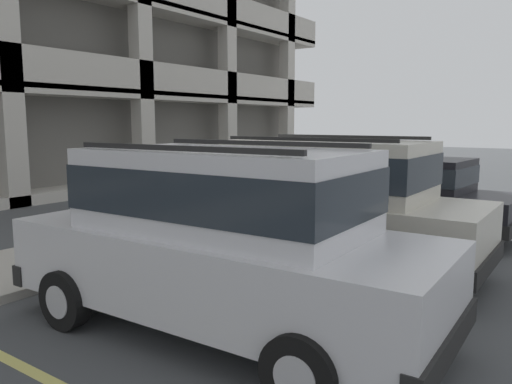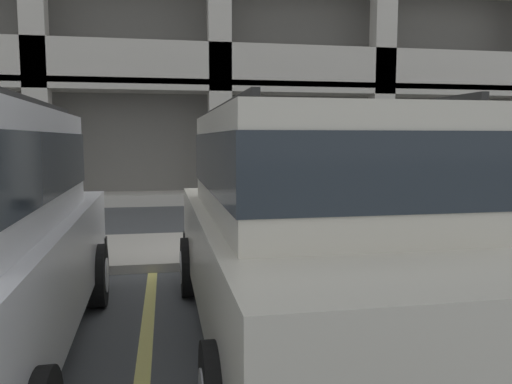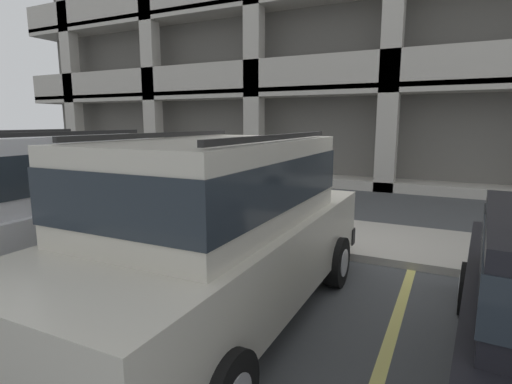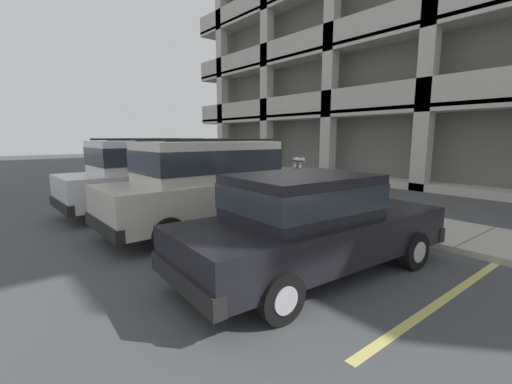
{
  "view_description": "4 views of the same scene",
  "coord_description": "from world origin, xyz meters",
  "px_view_note": "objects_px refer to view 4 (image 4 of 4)",
  "views": [
    {
      "loc": [
        -6.95,
        -5.78,
        2.25
      ],
      "look_at": [
        0.11,
        -0.8,
        1.03
      ],
      "focal_mm": 35.0,
      "sensor_mm": 36.0,
      "label": 1
    },
    {
      "loc": [
        -1.35,
        -6.34,
        1.76
      ],
      "look_at": [
        -0.3,
        -0.53,
        1.13
      ],
      "focal_mm": 35.0,
      "sensor_mm": 36.0,
      "label": 2
    },
    {
      "loc": [
        1.98,
        -5.8,
        2.15
      ],
      "look_at": [
        -0.53,
        -0.76,
        1.16
      ],
      "focal_mm": 28.0,
      "sensor_mm": 36.0,
      "label": 3
    },
    {
      "loc": [
        6.31,
        -6.27,
        2.07
      ],
      "look_at": [
        0.03,
        -1.15,
        0.76
      ],
      "focal_mm": 24.0,
      "sensor_mm": 36.0,
      "label": 4
    }
  ],
  "objects_px": {
    "dark_hatchback": "(310,222)",
    "parking_meter_near": "(299,171)",
    "silver_suv": "(209,182)",
    "red_sedan": "(151,172)"
  },
  "relations": [
    {
      "from": "dark_hatchback",
      "to": "parking_meter_near",
      "type": "bearing_deg",
      "value": 139.68
    },
    {
      "from": "silver_suv",
      "to": "parking_meter_near",
      "type": "xyz_separation_m",
      "value": [
        0.19,
        2.67,
        0.09
      ]
    },
    {
      "from": "red_sedan",
      "to": "parking_meter_near",
      "type": "height_order",
      "value": "red_sedan"
    },
    {
      "from": "red_sedan",
      "to": "dark_hatchback",
      "type": "height_order",
      "value": "red_sedan"
    },
    {
      "from": "red_sedan",
      "to": "silver_suv",
      "type": "bearing_deg",
      "value": 2.73
    },
    {
      "from": "silver_suv",
      "to": "red_sedan",
      "type": "bearing_deg",
      "value": -176.24
    },
    {
      "from": "dark_hatchback",
      "to": "parking_meter_near",
      "type": "height_order",
      "value": "dark_hatchback"
    },
    {
      "from": "silver_suv",
      "to": "dark_hatchback",
      "type": "bearing_deg",
      "value": -3.83
    },
    {
      "from": "red_sedan",
      "to": "parking_meter_near",
      "type": "xyz_separation_m",
      "value": [
        2.95,
        2.88,
        0.09
      ]
    },
    {
      "from": "silver_suv",
      "to": "dark_hatchback",
      "type": "xyz_separation_m",
      "value": [
        3.16,
        -0.18,
        -0.27
      ]
    }
  ]
}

